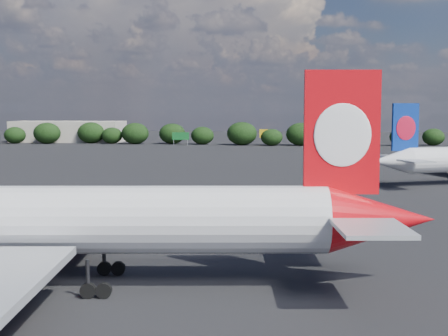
# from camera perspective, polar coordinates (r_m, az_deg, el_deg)

# --- Properties ---
(ground) EXTENTS (500.00, 500.00, 0.00)m
(ground) POSITION_cam_1_polar(r_m,az_deg,el_deg) (103.96, -5.80, -1.76)
(ground) COLOR black
(ground) RESTS_ON ground
(qantas_airliner) EXTENTS (48.60, 46.29, 15.85)m
(qantas_airliner) POSITION_cam_1_polar(r_m,az_deg,el_deg) (46.81, -12.02, -4.82)
(qantas_airliner) COLOR silver
(qantas_airliner) RESTS_ON ground
(terminal_building) EXTENTS (42.00, 16.00, 8.00)m
(terminal_building) POSITION_cam_1_polar(r_m,az_deg,el_deg) (248.65, -14.04, 3.26)
(terminal_building) COLOR #A49B8D
(terminal_building) RESTS_ON ground
(highway_sign) EXTENTS (6.00, 0.30, 4.50)m
(highway_sign) POSITION_cam_1_polar(r_m,az_deg,el_deg) (220.64, -3.99, 2.91)
(highway_sign) COLOR #125D24
(highway_sign) RESTS_ON ground
(billboard_yellow) EXTENTS (5.00, 0.30, 5.50)m
(billboard_yellow) POSITION_cam_1_polar(r_m,az_deg,el_deg) (223.17, 3.90, 3.13)
(billboard_yellow) COLOR yellow
(billboard_yellow) RESTS_ON ground
(horizon_treeline) EXTENTS (205.49, 15.24, 8.18)m
(horizon_treeline) POSITION_cam_1_polar(r_m,az_deg,el_deg) (222.25, 0.59, 3.08)
(horizon_treeline) COLOR black
(horizon_treeline) RESTS_ON ground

